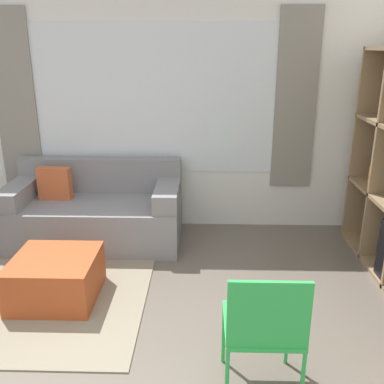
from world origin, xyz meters
The scene contains 5 objects.
wall_back centered at (0.00, 2.98, 1.36)m, with size 6.11×0.11×2.70m.
area_rug centered at (-1.08, 1.47, 0.01)m, with size 2.29×2.00×0.01m, color gray.
couch_main centered at (-0.61, 2.49, 0.32)m, with size 1.79×0.89×0.83m.
ottoman centered at (-0.67, 1.33, 0.19)m, with size 0.67×0.65×0.38m.
folding_chair centered at (0.89, 0.30, 0.52)m, with size 0.44×0.46×0.86m.
Camera 1 is at (0.54, -1.75, 1.99)m, focal length 40.00 mm.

